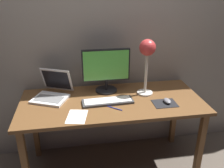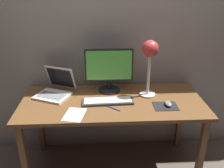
{
  "view_description": "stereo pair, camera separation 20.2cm",
  "coord_description": "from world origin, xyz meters",
  "px_view_note": "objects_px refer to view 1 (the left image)",
  "views": [
    {
      "loc": [
        -0.3,
        -1.88,
        1.74
      ],
      "look_at": [
        -0.01,
        -0.05,
        0.92
      ],
      "focal_mm": 39.07,
      "sensor_mm": 36.0,
      "label": 1
    },
    {
      "loc": [
        -0.1,
        -1.9,
        1.74
      ],
      "look_at": [
        -0.01,
        -0.05,
        0.92
      ],
      "focal_mm": 39.07,
      "sensor_mm": 36.0,
      "label": 2
    }
  ],
  "objects_px": {
    "laptop": "(53,90)",
    "desk_lamp": "(147,53)",
    "monitor": "(106,69)",
    "keyboard_main": "(108,101)",
    "pen": "(115,108)",
    "mouse": "(167,101)"
  },
  "relations": [
    {
      "from": "laptop",
      "to": "desk_lamp",
      "type": "bearing_deg",
      "value": -5.09
    },
    {
      "from": "monitor",
      "to": "laptop",
      "type": "relative_size",
      "value": 1.09
    },
    {
      "from": "keyboard_main",
      "to": "pen",
      "type": "height_order",
      "value": "keyboard_main"
    },
    {
      "from": "laptop",
      "to": "pen",
      "type": "xyz_separation_m",
      "value": [
        0.51,
        -0.31,
        -0.06
      ]
    },
    {
      "from": "mouse",
      "to": "pen",
      "type": "bearing_deg",
      "value": -176.69
    },
    {
      "from": "monitor",
      "to": "laptop",
      "type": "height_order",
      "value": "monitor"
    },
    {
      "from": "monitor",
      "to": "mouse",
      "type": "height_order",
      "value": "monitor"
    },
    {
      "from": "mouse",
      "to": "pen",
      "type": "xyz_separation_m",
      "value": [
        -0.46,
        -0.03,
        -0.02
      ]
    },
    {
      "from": "monitor",
      "to": "keyboard_main",
      "type": "height_order",
      "value": "monitor"
    },
    {
      "from": "mouse",
      "to": "pen",
      "type": "distance_m",
      "value": 0.46
    },
    {
      "from": "monitor",
      "to": "laptop",
      "type": "distance_m",
      "value": 0.51
    },
    {
      "from": "keyboard_main",
      "to": "mouse",
      "type": "distance_m",
      "value": 0.51
    },
    {
      "from": "keyboard_main",
      "to": "desk_lamp",
      "type": "relative_size",
      "value": 0.87
    },
    {
      "from": "pen",
      "to": "monitor",
      "type": "bearing_deg",
      "value": 93.97
    },
    {
      "from": "laptop",
      "to": "mouse",
      "type": "xyz_separation_m",
      "value": [
        0.97,
        -0.29,
        -0.05
      ]
    },
    {
      "from": "laptop",
      "to": "mouse",
      "type": "height_order",
      "value": "laptop"
    },
    {
      "from": "laptop",
      "to": "monitor",
      "type": "bearing_deg",
      "value": 4.78
    },
    {
      "from": "monitor",
      "to": "pen",
      "type": "relative_size",
      "value": 3.14
    },
    {
      "from": "monitor",
      "to": "pen",
      "type": "xyz_separation_m",
      "value": [
        0.02,
        -0.35,
        -0.22
      ]
    },
    {
      "from": "keyboard_main",
      "to": "laptop",
      "type": "bearing_deg",
      "value": 156.96
    },
    {
      "from": "keyboard_main",
      "to": "laptop",
      "type": "xyz_separation_m",
      "value": [
        -0.47,
        0.2,
        0.06
      ]
    },
    {
      "from": "desk_lamp",
      "to": "mouse",
      "type": "xyz_separation_m",
      "value": [
        0.14,
        -0.21,
        -0.37
      ]
    }
  ]
}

